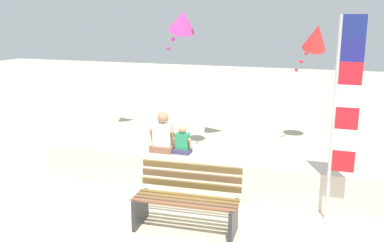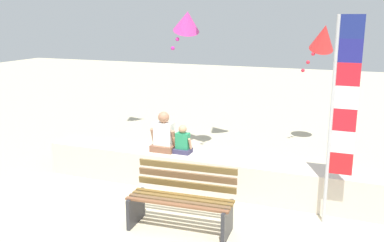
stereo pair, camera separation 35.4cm
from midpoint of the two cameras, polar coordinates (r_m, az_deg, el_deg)
The scene contains 8 objects.
ground_plane at distance 6.79m, azimuth 1.25°, elevation -12.07°, with size 40.00×40.00×0.00m, color beige.
seawall_ledge at distance 7.56m, azimuth 3.95°, elevation -6.90°, with size 6.23×0.64×0.60m, color beige.
park_bench at distance 6.23m, azimuth 0.30°, elevation -10.39°, with size 1.51×0.70×0.88m.
person_adult at distance 7.71m, azimuth -2.39°, elevation -1.95°, with size 0.47×0.34×0.71m.
person_child at distance 7.60m, azimuth 0.10°, elevation -2.80°, with size 0.33×0.24×0.50m.
flag_banner at distance 6.34m, azimuth 20.35°, elevation 1.55°, with size 0.36×0.05×2.97m.
kite_red at distance 10.01m, azimuth 17.82°, elevation 10.38°, with size 0.79×0.86×1.13m.
kite_magenta at distance 9.10m, azimuth 0.46°, elevation 12.91°, with size 0.83×0.86×0.88m.
Camera 2 is at (2.28, -5.69, 2.93)m, focal length 40.70 mm.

